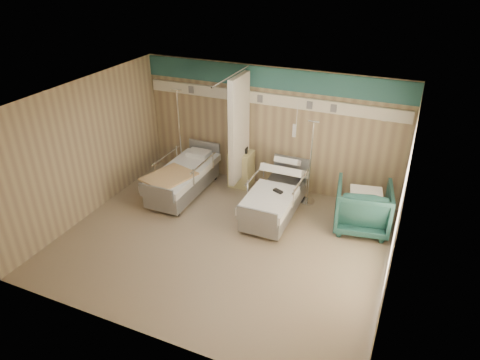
% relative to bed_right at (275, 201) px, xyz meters
% --- Properties ---
extents(ground, '(6.00, 5.00, 0.00)m').
position_rel_bed_right_xyz_m(ground, '(-0.60, -1.30, -0.32)').
color(ground, '#85735B').
rests_on(ground, ground).
extents(room_walls, '(6.04, 5.04, 2.82)m').
position_rel_bed_right_xyz_m(room_walls, '(-0.63, -1.05, 1.55)').
color(room_walls, tan).
rests_on(room_walls, ground).
extents(bed_right, '(1.00, 2.16, 0.63)m').
position_rel_bed_right_xyz_m(bed_right, '(0.00, 0.00, 0.00)').
color(bed_right, white).
rests_on(bed_right, ground).
extents(bed_left, '(1.00, 2.16, 0.63)m').
position_rel_bed_right_xyz_m(bed_left, '(-2.20, 0.00, 0.00)').
color(bed_left, white).
rests_on(bed_left, ground).
extents(bedside_cabinet, '(0.50, 0.48, 0.85)m').
position_rel_bed_right_xyz_m(bedside_cabinet, '(-1.15, 0.90, 0.11)').
color(bedside_cabinet, beige).
rests_on(bedside_cabinet, ground).
extents(visitor_armchair, '(1.19, 1.22, 0.97)m').
position_rel_bed_right_xyz_m(visitor_armchair, '(1.74, 0.21, 0.17)').
color(visitor_armchair, '#1E4B47').
rests_on(visitor_armchair, ground).
extents(waffle_blanket, '(0.69, 0.63, 0.07)m').
position_rel_bed_right_xyz_m(waffle_blanket, '(1.77, 0.15, 0.69)').
color(waffle_blanket, silver).
rests_on(waffle_blanket, visitor_armchair).
extents(iv_stand_right, '(0.34, 0.34, 1.90)m').
position_rel_bed_right_xyz_m(iv_stand_right, '(0.50, 0.75, 0.07)').
color(iv_stand_right, silver).
rests_on(iv_stand_right, ground).
extents(iv_stand_left, '(0.39, 0.39, 2.18)m').
position_rel_bed_right_xyz_m(iv_stand_left, '(-2.68, 0.76, 0.13)').
color(iv_stand_left, silver).
rests_on(iv_stand_left, ground).
extents(call_remote, '(0.22, 0.16, 0.04)m').
position_rel_bed_right_xyz_m(call_remote, '(0.09, -0.14, 0.34)').
color(call_remote, black).
rests_on(call_remote, bed_right).
extents(tan_blanket, '(1.07, 1.21, 0.04)m').
position_rel_bed_right_xyz_m(tan_blanket, '(-2.26, -0.46, 0.33)').
color(tan_blanket, '#DAB370').
rests_on(tan_blanket, bed_left).
extents(toiletry_bag, '(0.25, 0.19, 0.12)m').
position_rel_bed_right_xyz_m(toiletry_bag, '(-1.12, 0.90, 0.60)').
color(toiletry_bag, black).
rests_on(toiletry_bag, bedside_cabinet).
extents(white_cup, '(0.10, 0.10, 0.13)m').
position_rel_bed_right_xyz_m(white_cup, '(-1.35, 0.86, 0.60)').
color(white_cup, white).
rests_on(white_cup, bedside_cabinet).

